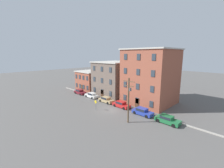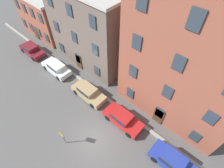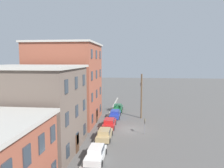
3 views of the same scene
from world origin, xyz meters
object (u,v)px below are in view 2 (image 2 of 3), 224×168
object	(u,v)px
car_white	(56,67)
caution_sign	(62,136)
car_maroon	(32,49)
car_blue	(173,161)
car_tan	(88,92)
car_red	(122,118)

from	to	relation	value
car_white	caution_sign	size ratio (longest dim) A/B	1.78
car_maroon	car_blue	xyz separation A→B (m)	(23.68, -0.17, 0.00)
car_white	car_tan	bearing A→B (deg)	0.03
car_red	car_blue	size ratio (longest dim) A/B	1.00
car_maroon	car_tan	xyz separation A→B (m)	(12.24, 0.12, 0.00)
car_red	caution_sign	bearing A→B (deg)	-115.81
car_tan	car_blue	bearing A→B (deg)	-1.49
car_white	car_blue	size ratio (longest dim) A/B	1.00
car_maroon	caution_sign	bearing A→B (deg)	-20.15
car_tan	car_white	bearing A→B (deg)	-179.97
car_maroon	caution_sign	distance (m)	15.83
car_maroon	car_tan	world-z (taller)	same
car_maroon	car_blue	distance (m)	23.68
car_maroon	car_white	distance (m)	5.97
car_red	car_blue	world-z (taller)	same
car_blue	caution_sign	world-z (taller)	caution_sign
car_white	car_tan	size ratio (longest dim) A/B	1.00
car_blue	caution_sign	distance (m)	10.34
car_tan	car_maroon	bearing A→B (deg)	-179.42
car_red	caution_sign	size ratio (longest dim) A/B	1.78
car_red	car_maroon	bearing A→B (deg)	-179.58
car_white	car_red	size ratio (longest dim) A/B	1.00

